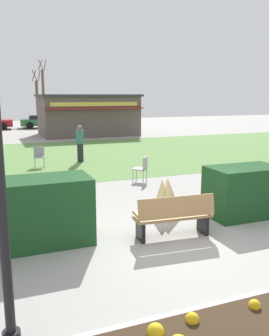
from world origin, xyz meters
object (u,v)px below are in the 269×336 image
at_px(parked_car_east_slot, 100,120).
at_px(person_standing, 80,143).
at_px(cafe_chair_east, 39,155).
at_px(tree_right_bg, 37,101).
at_px(parked_car_center_slot, 43,121).
at_px(park_bench, 174,216).
at_px(tree_left_bg, 43,95).
at_px(cafe_chair_west, 142,167).
at_px(food_kiosk, 88,115).

bearing_deg(parked_car_east_slot, person_standing, -108.88).
bearing_deg(cafe_chair_east, tree_right_bg, 83.03).
bearing_deg(parked_car_center_slot, park_bench, -92.34).
height_order(parked_car_east_slot, tree_left_bg, tree_left_bg).
bearing_deg(cafe_chair_east, park_bench, -79.66).
distance_m(cafe_chair_west, person_standing, 4.76).
bearing_deg(parked_car_east_slot, cafe_chair_west, -102.74).
bearing_deg(cafe_chair_east, person_standing, 16.01).
bearing_deg(cafe_chair_east, parked_car_center_slot, 81.70).
xyz_separation_m(park_bench, food_kiosk, (3.56, 21.10, 1.07)).
bearing_deg(tree_left_bg, cafe_chair_east, -98.44).
distance_m(park_bench, parked_car_center_slot, 28.55).
bearing_deg(tree_left_bg, food_kiosk, -85.26).
height_order(cafe_chair_west, cafe_chair_east, same).
xyz_separation_m(cafe_chair_west, parked_car_center_slot, (-0.23, 23.46, 0.12)).
xyz_separation_m(food_kiosk, parked_car_center_slot, (-2.39, 7.43, -0.91)).
bearing_deg(food_kiosk, tree_right_bg, 100.99).
xyz_separation_m(food_kiosk, parked_car_east_slot, (3.14, 7.43, -0.91)).
relative_size(food_kiosk, parked_car_center_slot, 1.71).
bearing_deg(cafe_chair_east, food_kiosk, 66.42).
distance_m(food_kiosk, parked_car_center_slot, 7.86).
xyz_separation_m(food_kiosk, cafe_chair_west, (-2.17, -16.03, -1.02)).
xyz_separation_m(cafe_chair_west, tree_right_bg, (-0.14, 27.91, 1.89)).
distance_m(food_kiosk, tree_left_bg, 15.04).
xyz_separation_m(person_standing, parked_car_east_slot, (6.45, 18.84, -0.22)).
bearing_deg(cafe_chair_west, person_standing, 103.92).
distance_m(cafe_chair_west, parked_car_center_slot, 23.46).
distance_m(cafe_chair_east, tree_right_bg, 24.10).
bearing_deg(parked_car_center_slot, food_kiosk, -72.14).
bearing_deg(person_standing, cafe_chair_east, 156.38).
height_order(park_bench, person_standing, person_standing).
bearing_deg(tree_left_bg, tree_right_bg, -109.52).
distance_m(cafe_chair_west, tree_right_bg, 27.98).
height_order(cafe_chair_east, parked_car_east_slot, parked_car_east_slot).
height_order(parked_car_center_slot, parked_car_east_slot, same).
bearing_deg(cafe_chair_west, parked_car_center_slot, 90.56).
bearing_deg(parked_car_center_slot, tree_right_bg, 88.90).
distance_m(cafe_chair_east, parked_car_center_slot, 19.60).
relative_size(cafe_chair_west, parked_car_east_slot, 0.21).
relative_size(food_kiosk, person_standing, 4.35).
relative_size(park_bench, cafe_chair_east, 1.95).
distance_m(person_standing, tree_right_bg, 23.38).
bearing_deg(tree_right_bg, tree_left_bg, 70.48).
bearing_deg(food_kiosk, park_bench, -99.58).
distance_m(parked_car_center_slot, tree_left_bg, 7.95).
bearing_deg(park_bench, parked_car_east_slot, 76.79).
bearing_deg(food_kiosk, tree_left_bg, 94.74).
xyz_separation_m(park_bench, cafe_chair_east, (-1.66, 9.13, 0.05)).
relative_size(cafe_chair_west, tree_right_bg, 0.16).
bearing_deg(parked_car_center_slot, parked_car_east_slot, -0.02).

